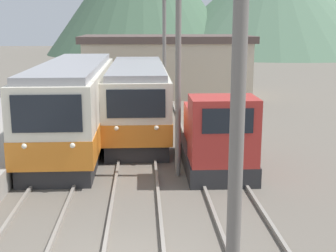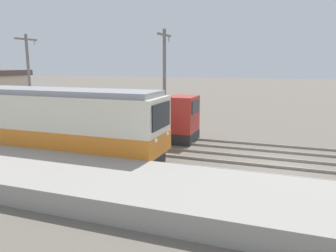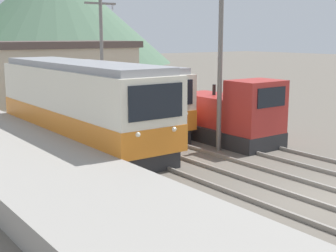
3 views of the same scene
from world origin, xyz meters
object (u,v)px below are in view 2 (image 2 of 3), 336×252
commuter_train_left (59,126)px  shunting_locomotive (161,122)px  commuter_train_center (61,118)px  catenary_mast_mid (165,84)px  catenary_mast_far (29,81)px

commuter_train_left → shunting_locomotive: size_ratio=2.22×
commuter_train_center → catenary_mast_mid: size_ratio=1.48×
catenary_mast_mid → catenary_mast_far: 10.23m
commuter_train_left → catenary_mast_far: size_ratio=1.70×
shunting_locomotive → catenary_mast_far: bearing=99.0°
catenary_mast_far → catenary_mast_mid: bearing=-90.0°
commuter_train_center → catenary_mast_far: catenary_mast_far is taller
commuter_train_left → commuter_train_center: commuter_train_left is taller
commuter_train_left → catenary_mast_far: bearing=53.2°
commuter_train_left → commuter_train_center: (2.80, 2.05, -0.12)m
commuter_train_left → commuter_train_center: bearing=36.3°
commuter_train_center → catenary_mast_mid: 7.07m
commuter_train_center → catenary_mast_mid: catenary_mast_mid is taller
commuter_train_center → shunting_locomotive: commuter_train_center is taller
commuter_train_center → shunting_locomotive: bearing=-62.2°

